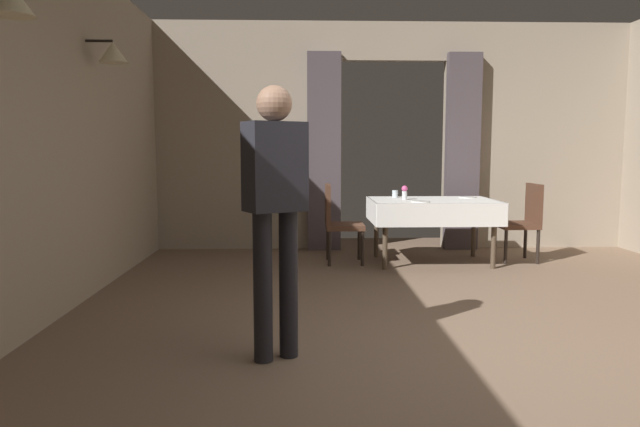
% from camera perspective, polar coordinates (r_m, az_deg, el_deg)
% --- Properties ---
extents(ground, '(10.08, 10.08, 0.00)m').
position_cam_1_polar(ground, '(3.93, 16.72, -13.65)').
color(ground, '#7A604C').
extents(wall_back, '(6.40, 0.27, 3.00)m').
position_cam_1_polar(wall_back, '(7.78, 7.22, 7.70)').
color(wall_back, gray).
rests_on(wall_back, ground).
extents(dining_table_mid, '(1.46, 0.99, 0.75)m').
position_cam_1_polar(dining_table_mid, '(6.84, 11.16, 0.64)').
color(dining_table_mid, '#4C3D2D').
rests_on(dining_table_mid, ground).
extents(chair_mid_left, '(0.45, 0.44, 0.93)m').
position_cam_1_polar(chair_mid_left, '(6.71, 1.79, -0.61)').
color(chair_mid_left, black).
rests_on(chair_mid_left, ground).
extents(chair_mid_right, '(0.44, 0.44, 0.93)m').
position_cam_1_polar(chair_mid_right, '(7.24, 19.64, -0.47)').
color(chair_mid_right, black).
rests_on(chair_mid_right, ground).
extents(flower_vase_mid, '(0.07, 0.07, 0.17)m').
position_cam_1_polar(flower_vase_mid, '(6.75, 8.43, 2.13)').
color(flower_vase_mid, silver).
rests_on(flower_vase_mid, dining_table_mid).
extents(plate_mid_b, '(0.20, 0.20, 0.01)m').
position_cam_1_polar(plate_mid_b, '(6.47, 10.00, 1.18)').
color(plate_mid_b, white).
rests_on(plate_mid_b, dining_table_mid).
extents(plate_mid_c, '(0.21, 0.21, 0.01)m').
position_cam_1_polar(plate_mid_c, '(7.18, 14.52, 1.57)').
color(plate_mid_c, white).
rests_on(plate_mid_c, dining_table_mid).
extents(glass_mid_d, '(0.07, 0.07, 0.09)m').
position_cam_1_polar(glass_mid_d, '(7.06, 7.49, 1.96)').
color(glass_mid_d, silver).
rests_on(glass_mid_d, dining_table_mid).
extents(person_waiter_by_doorway, '(0.42, 0.37, 1.72)m').
position_cam_1_polar(person_waiter_by_doorway, '(3.56, -4.51, 1.42)').
color(person_waiter_by_doorway, black).
rests_on(person_waiter_by_doorway, ground).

